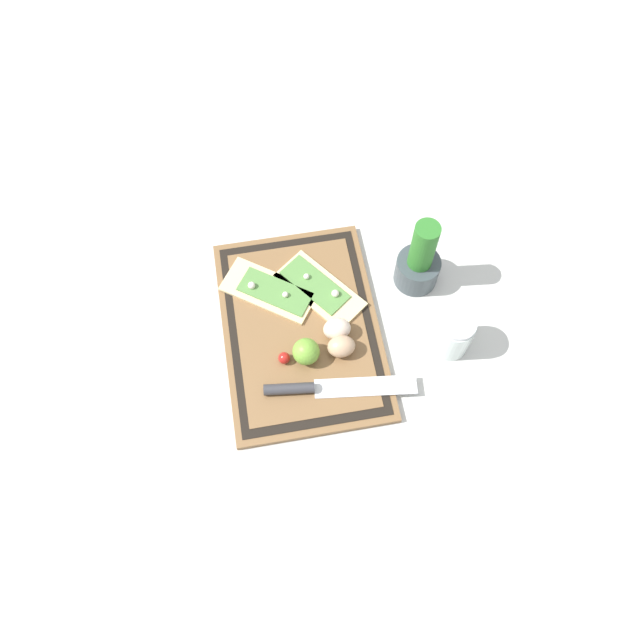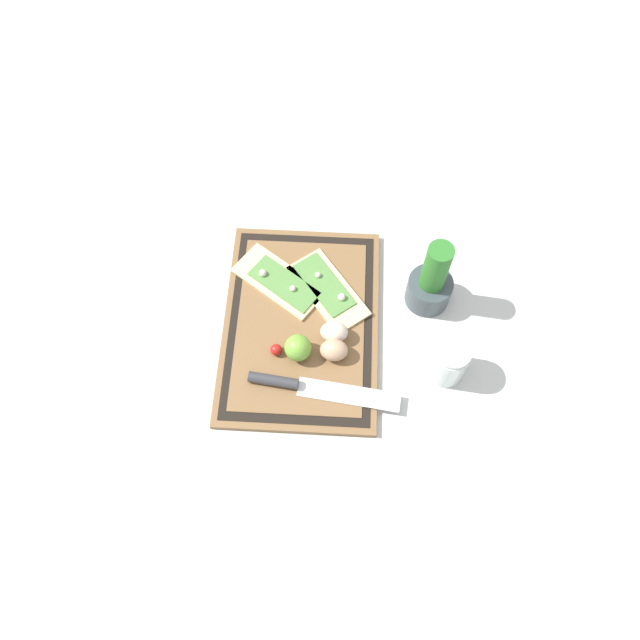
% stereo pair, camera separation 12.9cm
% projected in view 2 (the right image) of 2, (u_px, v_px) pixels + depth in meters
% --- Properties ---
extents(ground_plane, '(6.00, 6.00, 0.00)m').
position_uv_depth(ground_plane, '(301.00, 326.00, 1.32)').
color(ground_plane, silver).
extents(cutting_board, '(0.47, 0.32, 0.02)m').
position_uv_depth(cutting_board, '(301.00, 325.00, 1.31)').
color(cutting_board, brown).
rests_on(cutting_board, ground_plane).
extents(pizza_slice_near, '(0.19, 0.21, 0.02)m').
position_uv_depth(pizza_slice_near, '(280.00, 282.00, 1.34)').
color(pizza_slice_near, beige).
rests_on(pizza_slice_near, cutting_board).
extents(pizza_slice_far, '(0.21, 0.19, 0.02)m').
position_uv_depth(pizza_slice_far, '(327.00, 289.00, 1.33)').
color(pizza_slice_far, beige).
rests_on(pizza_slice_far, cutting_board).
extents(knife, '(0.07, 0.31, 0.02)m').
position_uv_depth(knife, '(299.00, 385.00, 1.23)').
color(knife, silver).
rests_on(knife, cutting_board).
extents(egg_brown, '(0.05, 0.06, 0.05)m').
position_uv_depth(egg_brown, '(334.00, 350.00, 1.25)').
color(egg_brown, tan).
rests_on(egg_brown, cutting_board).
extents(egg_pink, '(0.05, 0.06, 0.05)m').
position_uv_depth(egg_pink, '(334.00, 332.00, 1.27)').
color(egg_pink, beige).
rests_on(egg_pink, cutting_board).
extents(lime, '(0.06, 0.06, 0.06)m').
position_uv_depth(lime, '(297.00, 348.00, 1.25)').
color(lime, '#70A838').
rests_on(lime, cutting_board).
extents(cherry_tomato_red, '(0.02, 0.02, 0.02)m').
position_uv_depth(cherry_tomato_red, '(276.00, 350.00, 1.26)').
color(cherry_tomato_red, red).
rests_on(cherry_tomato_red, cutting_board).
extents(herb_pot, '(0.09, 0.09, 0.19)m').
position_uv_depth(herb_pot, '(431.00, 283.00, 1.29)').
color(herb_pot, '#3D474C').
rests_on(herb_pot, ground_plane).
extents(sauce_jar, '(0.08, 0.08, 0.10)m').
position_uv_depth(sauce_jar, '(448.00, 362.00, 1.23)').
color(sauce_jar, silver).
rests_on(sauce_jar, ground_plane).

